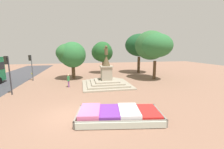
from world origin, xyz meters
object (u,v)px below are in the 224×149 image
(traffic_light_far_corner, at_px, (31,63))
(pedestrian_near_planter, at_px, (68,80))
(flower_planter, at_px, (118,115))
(traffic_light_mid_block, at_px, (8,68))
(statue_monument, at_px, (106,80))

(traffic_light_far_corner, height_order, pedestrian_near_planter, traffic_light_far_corner)
(flower_planter, bearing_deg, traffic_light_mid_block, 141.89)
(traffic_light_far_corner, xyz_separation_m, pedestrian_near_planter, (5.49, -4.90, -1.66))
(statue_monument, relative_size, traffic_light_far_corner, 1.60)
(statue_monument, xyz_separation_m, pedestrian_near_planter, (-4.65, -0.03, 0.19))
(traffic_light_mid_block, xyz_separation_m, pedestrian_near_planter, (5.52, 2.00, -1.83))
(traffic_light_far_corner, distance_m, pedestrian_near_planter, 7.55)
(traffic_light_far_corner, bearing_deg, pedestrian_near_planter, -41.76)
(traffic_light_mid_block, bearing_deg, flower_planter, -38.11)
(statue_monument, bearing_deg, traffic_light_mid_block, -168.72)
(statue_monument, bearing_deg, pedestrian_near_planter, -179.64)
(pedestrian_near_planter, bearing_deg, traffic_light_far_corner, 138.24)
(flower_planter, height_order, traffic_light_far_corner, traffic_light_far_corner)
(flower_planter, height_order, traffic_light_mid_block, traffic_light_mid_block)
(flower_planter, distance_m, pedestrian_near_planter, 10.13)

